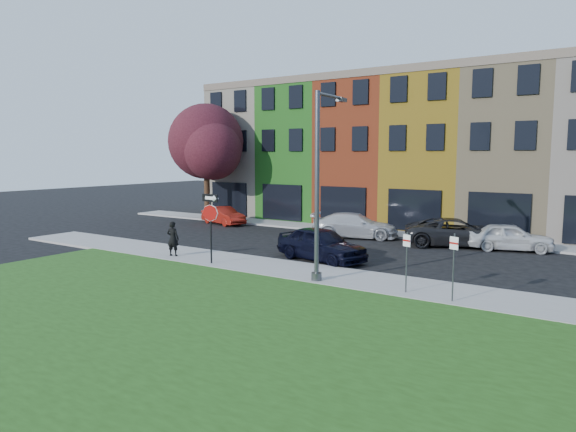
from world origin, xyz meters
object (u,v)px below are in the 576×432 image
Objects in this scene: sedan_near at (321,244)px; stop_sign at (210,214)px; street_lamp at (320,186)px; man at (173,239)px.

stop_sign is at bearing 150.83° from sedan_near.
stop_sign is at bearing 178.19° from street_lamp.
man is 0.33× the size of sedan_near.
stop_sign is 5.69m from street_lamp.
stop_sign is 3.00m from man.
street_lamp is at bearing 10.82° from stop_sign.
stop_sign reaches higher than man.
street_lamp reaches higher than sedan_near.
street_lamp is at bearing 163.34° from man.
sedan_near is at bearing 55.88° from stop_sign.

